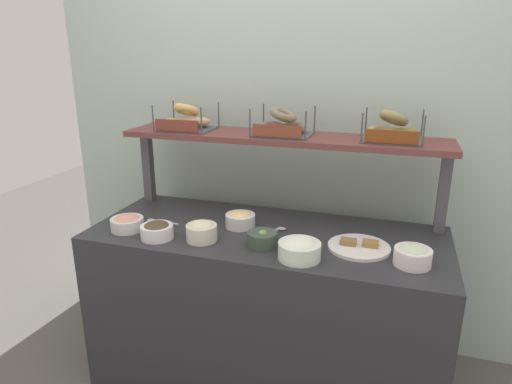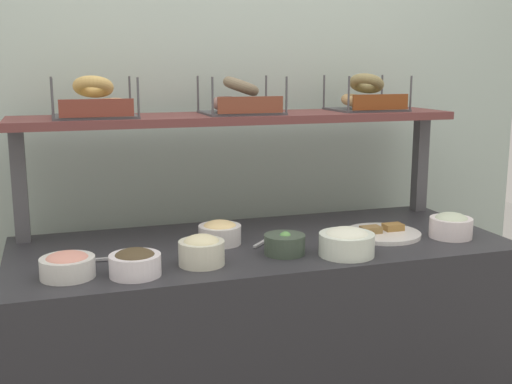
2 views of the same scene
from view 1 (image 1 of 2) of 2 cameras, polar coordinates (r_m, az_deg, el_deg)
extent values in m
plane|color=#595651|center=(2.64, 1.18, -22.41)|extent=(8.00, 8.00, 0.00)
cube|color=#AEC2B7|center=(2.59, 4.88, 6.60)|extent=(2.91, 0.06, 2.40)
cube|color=#2D2D33|center=(2.38, 1.25, -14.58)|extent=(1.71, 0.70, 0.85)
cube|color=#4C4C51|center=(2.67, -13.55, 3.18)|extent=(0.05, 0.05, 0.40)
cube|color=#4C4C51|center=(2.31, 22.72, -0.03)|extent=(0.05, 0.05, 0.40)
cube|color=brown|center=(2.31, 3.32, 6.91)|extent=(1.67, 0.32, 0.03)
cylinder|color=silver|center=(2.10, -6.93, -5.15)|extent=(0.14, 0.14, 0.08)
ellipsoid|color=beige|center=(2.08, -6.96, -4.34)|extent=(0.11, 0.11, 0.05)
cylinder|color=#3F4E40|center=(2.03, 0.80, -6.01)|extent=(0.14, 0.14, 0.06)
sphere|color=#58A958|center=(2.02, 0.97, -5.39)|extent=(0.04, 0.04, 0.04)
sphere|color=#66A654|center=(2.02, 0.83, -5.44)|extent=(0.04, 0.04, 0.04)
sphere|color=#49A05E|center=(2.02, 0.81, -5.41)|extent=(0.04, 0.04, 0.04)
cylinder|color=white|center=(1.96, 19.29, -7.81)|extent=(0.15, 0.15, 0.07)
ellipsoid|color=beige|center=(1.95, 19.38, -7.01)|extent=(0.12, 0.12, 0.05)
cylinder|color=white|center=(2.24, -2.00, -3.65)|extent=(0.15, 0.15, 0.07)
ellipsoid|color=#F9D992|center=(2.23, -2.01, -2.99)|extent=(0.12, 0.12, 0.05)
cylinder|color=silver|center=(2.29, -16.05, -3.94)|extent=(0.16, 0.16, 0.06)
ellipsoid|color=#E89887|center=(2.28, -16.10, -3.34)|extent=(0.12, 0.12, 0.04)
cylinder|color=white|center=(2.16, -12.48, -4.95)|extent=(0.15, 0.15, 0.06)
ellipsoid|color=#4C3E28|center=(2.15, -12.53, -4.29)|extent=(0.12, 0.12, 0.04)
cylinder|color=white|center=(1.92, 5.54, -7.44)|extent=(0.18, 0.18, 0.07)
ellipsoid|color=white|center=(1.90, 5.57, -6.60)|extent=(0.14, 0.14, 0.05)
cylinder|color=white|center=(2.06, 12.94, -6.85)|extent=(0.28, 0.28, 0.01)
cube|color=olive|center=(2.06, 11.64, -6.21)|extent=(0.07, 0.05, 0.02)
cube|color=olive|center=(2.06, 14.35, -6.38)|extent=(0.07, 0.05, 0.02)
cube|color=#B7B7BC|center=(2.17, 1.21, -5.15)|extent=(0.11, 0.11, 0.01)
ellipsoid|color=#B7B7BC|center=(2.21, 3.25, -4.67)|extent=(0.04, 0.03, 0.01)
cube|color=#B7B7BC|center=(2.33, -11.36, -3.86)|extent=(0.14, 0.02, 0.01)
ellipsoid|color=#B7B7BC|center=(2.37, -13.21, -3.50)|extent=(0.04, 0.03, 0.01)
cube|color=#4C4C51|center=(2.49, -8.74, 7.95)|extent=(0.29, 0.24, 0.01)
cylinder|color=#4C4C51|center=(2.45, -12.97, 9.10)|extent=(0.01, 0.01, 0.14)
cylinder|color=#4C4C51|center=(2.32, -6.97, 8.96)|extent=(0.01, 0.01, 0.14)
cylinder|color=#4C4C51|center=(2.64, -10.43, 9.88)|extent=(0.01, 0.01, 0.14)
cylinder|color=#4C4C51|center=(2.53, -4.78, 9.75)|extent=(0.01, 0.01, 0.14)
cube|color=brown|center=(2.38, -10.07, 8.31)|extent=(0.24, 0.01, 0.06)
torus|color=tan|center=(2.48, -10.13, 8.56)|extent=(0.17, 0.17, 0.05)
torus|color=#DFA97F|center=(2.50, -7.51, 8.86)|extent=(0.19, 0.19, 0.06)
torus|color=#DDB364|center=(2.47, -8.85, 10.28)|extent=(0.17, 0.17, 0.09)
cube|color=#4C4C51|center=(2.31, 3.45, 7.34)|extent=(0.29, 0.24, 0.01)
cylinder|color=#4C4C51|center=(2.22, -0.78, 8.72)|extent=(0.01, 0.01, 0.14)
cylinder|color=#4C4C51|center=(2.15, 6.32, 8.31)|extent=(0.01, 0.01, 0.14)
cylinder|color=#4C4C51|center=(2.44, 0.97, 9.53)|extent=(0.01, 0.01, 0.14)
cylinder|color=#4C4C51|center=(2.38, 7.47, 9.15)|extent=(0.01, 0.01, 0.14)
cube|color=brown|center=(2.18, 2.67, 7.74)|extent=(0.24, 0.01, 0.06)
torus|color=#805F58|center=(2.28, 2.04, 8.15)|extent=(0.18, 0.18, 0.06)
torus|color=#815C4B|center=(2.32, 4.73, 8.12)|extent=(0.19, 0.19, 0.05)
torus|color=#7F6F57|center=(2.29, 3.50, 9.77)|extent=(0.16, 0.15, 0.09)
cube|color=#4C4C51|center=(2.25, 16.87, 6.37)|extent=(0.28, 0.24, 0.01)
cylinder|color=#4C4C51|center=(2.13, 13.31, 7.86)|extent=(0.01, 0.01, 0.14)
cylinder|color=#4C4C51|center=(2.13, 20.56, 7.19)|extent=(0.01, 0.01, 0.14)
cylinder|color=#4C4C51|center=(2.36, 13.82, 8.74)|extent=(0.01, 0.01, 0.14)
cylinder|color=#4C4C51|center=(2.36, 20.39, 8.14)|extent=(0.01, 0.01, 0.14)
cube|color=brown|center=(2.13, 16.86, 6.73)|extent=(0.24, 0.01, 0.06)
torus|color=#A88353|center=(2.22, 15.66, 7.24)|extent=(0.20, 0.20, 0.06)
torus|color=olive|center=(2.28, 18.03, 7.24)|extent=(0.17, 0.17, 0.06)
torus|color=#928354|center=(2.24, 17.11, 8.97)|extent=(0.20, 0.20, 0.10)
camera|label=2|loc=(1.28, -74.22, -6.43)|focal=44.48mm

